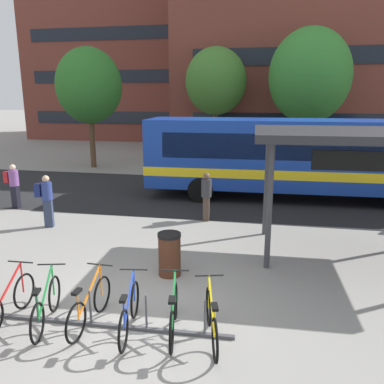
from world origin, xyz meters
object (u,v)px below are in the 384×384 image
(parked_bicycle_yellow_6, at_px, (212,321))
(street_tree_1, at_px, (89,86))
(parked_bicycle_orange_3, at_px, (90,306))
(street_tree_2, at_px, (216,81))
(parked_bicycle_blue_4, at_px, (129,313))
(parked_bicycle_red_1, at_px, (8,303))
(transit_shelter, at_px, (370,139))
(street_tree_0, at_px, (310,76))
(commuter_red_pack_0, at_px, (13,183))
(city_bus, at_px, (299,156))
(parked_bicycle_green_5, at_px, (174,314))
(commuter_navy_pack_2, at_px, (46,197))
(commuter_maroon_pack_1, at_px, (207,193))
(parked_bicycle_green_2, at_px, (46,306))
(trash_bin, at_px, (170,254))

(parked_bicycle_yellow_6, bearing_deg, street_tree_1, 16.66)
(parked_bicycle_orange_3, height_order, street_tree_2, street_tree_2)
(parked_bicycle_orange_3, height_order, parked_bicycle_blue_4, same)
(parked_bicycle_red_1, xyz_separation_m, parked_bicycle_orange_3, (1.53, 0.18, 0.00))
(transit_shelter, distance_m, street_tree_0, 13.84)
(parked_bicycle_blue_4, relative_size, commuter_red_pack_0, 1.03)
(city_bus, distance_m, parked_bicycle_green_5, 10.55)
(parked_bicycle_red_1, distance_m, parked_bicycle_blue_4, 2.32)
(parked_bicycle_blue_4, xyz_separation_m, commuter_navy_pack_2, (-4.56, 5.05, 0.59))
(city_bus, relative_size, parked_bicycle_blue_4, 7.06)
(commuter_maroon_pack_1, relative_size, commuter_navy_pack_2, 0.97)
(parked_bicycle_green_2, height_order, street_tree_1, street_tree_1)
(commuter_red_pack_0, distance_m, commuter_navy_pack_2, 2.97)
(transit_shelter, distance_m, commuter_navy_pack_2, 9.56)
(parked_bicycle_green_5, bearing_deg, street_tree_1, 19.32)
(commuter_red_pack_0, height_order, commuter_maroon_pack_1, commuter_red_pack_0)
(parked_bicycle_red_1, distance_m, parked_bicycle_green_5, 3.10)
(city_bus, bearing_deg, trash_bin, -114.60)
(street_tree_0, bearing_deg, parked_bicycle_yellow_6, -99.26)
(commuter_red_pack_0, bearing_deg, street_tree_0, 51.23)
(trash_bin, xyz_separation_m, street_tree_1, (-7.92, 13.12, 4.13))
(parked_bicycle_blue_4, bearing_deg, commuter_maroon_pack_1, -11.20)
(parked_bicycle_green_5, xyz_separation_m, commuter_red_pack_0, (-7.72, 6.71, 0.57))
(parked_bicycle_red_1, distance_m, street_tree_2, 19.70)
(parked_bicycle_red_1, height_order, transit_shelter, transit_shelter)
(street_tree_2, bearing_deg, city_bus, -62.70)
(parked_bicycle_blue_4, bearing_deg, parked_bicycle_orange_3, 75.55)
(parked_bicycle_red_1, height_order, street_tree_1, street_tree_1)
(commuter_red_pack_0, xyz_separation_m, street_tree_0, (11.37, 11.35, 4.24))
(parked_bicycle_orange_3, relative_size, street_tree_1, 0.25)
(parked_bicycle_green_2, xyz_separation_m, parked_bicycle_yellow_6, (3.03, 0.10, 0.00))
(street_tree_2, bearing_deg, commuter_maroon_pack_1, -83.62)
(city_bus, relative_size, parked_bicycle_green_2, 7.18)
(city_bus, height_order, parked_bicycle_blue_4, city_bus)
(parked_bicycle_green_2, height_order, parked_bicycle_yellow_6, same)
(commuter_navy_pack_2, height_order, street_tree_1, street_tree_1)
(transit_shelter, height_order, commuter_red_pack_0, transit_shelter)
(parked_bicycle_red_1, height_order, parked_bicycle_green_2, same)
(parked_bicycle_green_5, bearing_deg, parked_bicycle_orange_3, 81.32)
(city_bus, relative_size, parked_bicycle_orange_3, 7.01)
(commuter_red_pack_0, xyz_separation_m, commuter_navy_pack_2, (2.38, -1.77, 0.02))
(parked_bicycle_red_1, distance_m, commuter_maroon_pack_1, 7.34)
(parked_bicycle_orange_3, distance_m, commuter_red_pack_0, 9.15)
(commuter_navy_pack_2, xyz_separation_m, street_tree_2, (3.51, 13.98, 3.98))
(transit_shelter, xyz_separation_m, commuter_navy_pack_2, (-9.31, 0.55, -2.08))
(parked_bicycle_green_5, distance_m, commuter_red_pack_0, 10.24)
(parked_bicycle_yellow_6, height_order, commuter_red_pack_0, commuter_red_pack_0)
(parked_bicycle_green_5, relative_size, street_tree_1, 0.25)
(street_tree_1, bearing_deg, commuter_navy_pack_2, -72.86)
(parked_bicycle_red_1, height_order, parked_bicycle_green_5, same)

